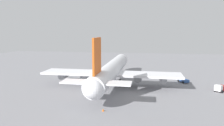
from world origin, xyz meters
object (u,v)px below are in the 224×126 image
safety_cone_nose (114,71)px  safety_cone_tail (103,110)px  pushback_tractor (221,88)px  catering_truck (183,80)px  cargo_airplane (112,70)px

safety_cone_nose → safety_cone_tail: size_ratio=0.80×
pushback_tractor → catering_truck: (11.13, 10.16, -0.18)m
safety_cone_tail → pushback_tractor: bearing=-55.3°
safety_cone_nose → safety_cone_tail: bearing=-173.4°
cargo_airplane → safety_cone_tail: bearing=-174.7°
catering_truck → safety_cone_nose: 35.13m
pushback_tractor → safety_cone_nose: (29.35, 40.18, -0.92)m
pushback_tractor → safety_cone_nose: size_ratio=9.08×
cargo_airplane → safety_cone_tail: (-26.18, -2.43, -5.15)m
pushback_tractor → catering_truck: size_ratio=0.98×
pushback_tractor → safety_cone_tail: pushback_tractor is taller
catering_truck → cargo_airplane: bearing=107.9°
cargo_airplane → pushback_tractor: bearing=-94.1°
catering_truck → safety_cone_tail: 42.10m
pushback_tractor → safety_cone_tail: size_ratio=7.28×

